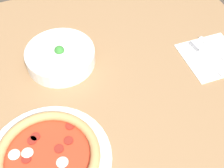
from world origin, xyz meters
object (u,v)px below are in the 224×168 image
object	(u,v)px
bowl	(59,56)
knife	(220,56)
fork	(205,59)
pizza	(48,157)

from	to	relation	value
bowl	knife	bearing A→B (deg)	-19.56
fork	knife	size ratio (longest dim) A/B	0.95
bowl	knife	world-z (taller)	bowl
knife	fork	bearing A→B (deg)	78.45
fork	pizza	bearing A→B (deg)	100.07
fork	bowl	bearing A→B (deg)	64.41
bowl	pizza	bearing A→B (deg)	-111.35
bowl	knife	xyz separation A→B (m)	(0.51, -0.18, -0.03)
fork	knife	bearing A→B (deg)	-101.55
bowl	knife	size ratio (longest dim) A/B	1.19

